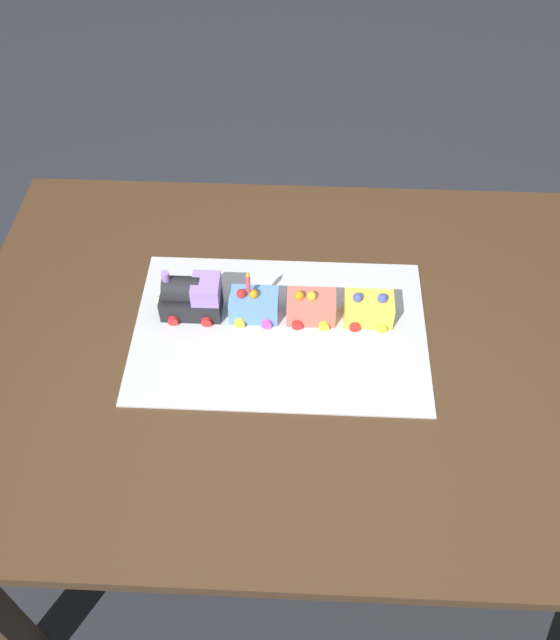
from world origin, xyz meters
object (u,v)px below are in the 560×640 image
cake_car_hopper_coral (311,307)px  cake_locomotive (191,297)px  cake_car_caboose_lemon (368,309)px  cake_car_gondola_sky_blue (254,305)px  birthday_candle (248,281)px  dining_table (302,372)px

cake_car_hopper_coral → cake_locomotive: bearing=-180.0°
cake_car_caboose_lemon → cake_locomotive: bearing=-180.0°
cake_locomotive → cake_car_hopper_coral: bearing=0.0°
cake_locomotive → cake_car_hopper_coral: size_ratio=1.40×
cake_car_gondola_sky_blue → birthday_candle: bearing=-180.0°
dining_table → cake_car_gondola_sky_blue: 0.19m
dining_table → birthday_candle: bearing=149.9°
birthday_candle → dining_table: bearing=-30.1°
dining_table → cake_car_hopper_coral: cake_car_hopper_coral is taller
dining_table → cake_car_caboose_lemon: (0.13, 0.07, 0.14)m
cake_car_caboose_lemon → cake_car_gondola_sky_blue: bearing=180.0°
cake_locomotive → cake_car_gondola_sky_blue: size_ratio=1.40×
cake_car_caboose_lemon → birthday_candle: 0.26m
cake_locomotive → cake_car_gondola_sky_blue: (0.13, 0.00, -0.02)m
dining_table → cake_car_caboose_lemon: 0.20m
cake_car_gondola_sky_blue → cake_car_caboose_lemon: (0.24, 0.00, 0.00)m
cake_locomotive → cake_car_caboose_lemon: size_ratio=1.40×
cake_locomotive → cake_car_gondola_sky_blue: bearing=0.0°
cake_car_gondola_sky_blue → birthday_candle: size_ratio=1.82×
dining_table → cake_car_hopper_coral: bearing=79.1°
birthday_candle → cake_car_caboose_lemon: bearing=0.0°
dining_table → cake_car_caboose_lemon: bearing=26.8°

